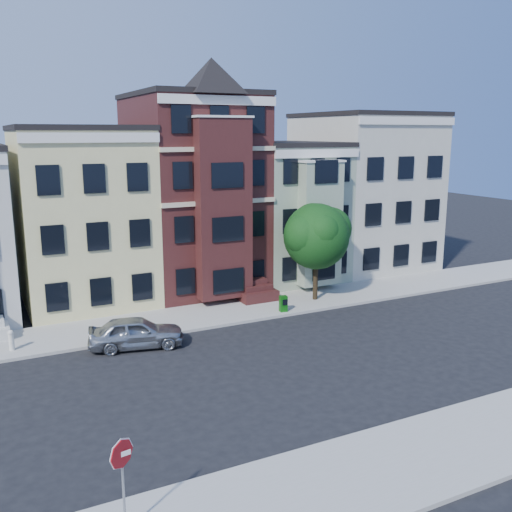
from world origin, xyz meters
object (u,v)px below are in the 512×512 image
street_tree (316,241)px  stop_sign (123,480)px  fire_hydrant (11,342)px  parked_car (136,332)px  newspaper_box (283,304)px

street_tree → stop_sign: street_tree is taller
stop_sign → fire_hydrant: bearing=87.0°
street_tree → parked_car: bearing=-167.6°
parked_car → stop_sign: 13.10m
newspaper_box → fire_hydrant: bearing=-173.2°
parked_car → fire_hydrant: (-5.29, 1.85, -0.21)m
newspaper_box → stop_sign: stop_sign is taller
fire_hydrant → stop_sign: stop_sign is taller
street_tree → fire_hydrant: bearing=-177.7°
street_tree → stop_sign: size_ratio=2.47×
parked_car → newspaper_box: size_ratio=4.95×
parked_car → newspaper_box: bearing=-68.7°
street_tree → stop_sign: (-15.19, -15.08, -2.11)m
newspaper_box → fire_hydrant: size_ratio=1.15×
parked_car → stop_sign: bearing=176.3°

